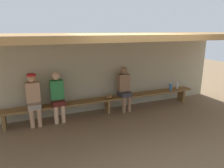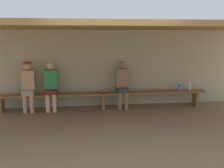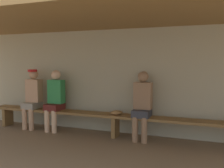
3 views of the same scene
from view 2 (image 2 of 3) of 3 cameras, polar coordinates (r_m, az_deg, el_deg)
The scene contains 10 objects.
ground_plane at distance 5.63m, azimuth -0.71°, elevation -10.03°, with size 24.00×24.00×0.00m, color brown.
back_wall at distance 7.31m, azimuth -2.44°, elevation 3.68°, with size 8.00×0.20×2.20m, color tan.
dugout_roof at distance 5.97m, azimuth -1.51°, elevation 13.26°, with size 8.00×2.80×0.12m, color olive.
bench at distance 7.00m, azimuth -2.10°, elevation -2.57°, with size 6.00×0.36×0.46m.
player_leftmost at distance 7.05m, azimuth -18.66°, elevation -0.04°, with size 0.34×0.42×1.34m.
player_rightmost at distance 7.00m, azimuth 2.37°, elevation 0.29°, with size 0.34×0.42×1.34m.
player_in_blue at distance 6.96m, azimuth -13.84°, elevation -0.07°, with size 0.34×0.42×1.34m.
water_bottle_green at distance 7.65m, azimuth 17.48°, elevation -0.56°, with size 0.06×0.06×0.22m.
water_bottle_blue at distance 7.44m, azimuth 15.30°, elevation -0.62°, with size 0.08×0.08×0.25m.
baseball_glove_tan at distance 6.95m, azimuth -1.79°, elevation -1.66°, with size 0.24×0.17×0.09m, color olive.
Camera 2 is at (-0.57, -5.24, 2.00)m, focal length 39.77 mm.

